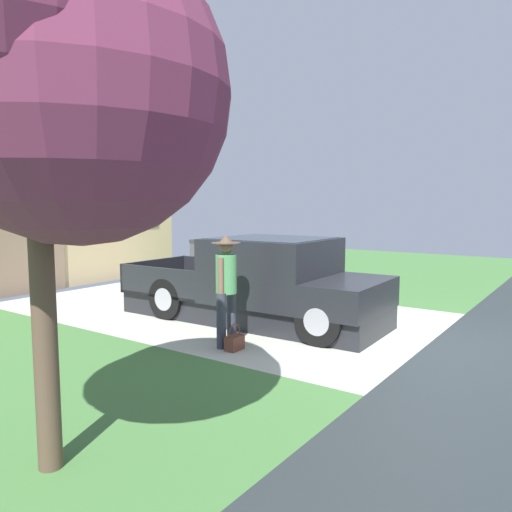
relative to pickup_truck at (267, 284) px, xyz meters
name	(u,v)px	position (x,y,z in m)	size (l,w,h in m)	color
pickup_truck	(267,284)	(0.00, 0.00, 0.00)	(2.19, 5.23, 1.61)	black
person_with_hat	(226,282)	(-1.65, -0.34, 0.29)	(0.51, 0.46, 1.76)	#333842
handbag	(234,342)	(-1.78, -0.60, -0.60)	(0.30, 0.18, 0.41)	brown
front_yard_tree	(62,67)	(-5.27, -1.65, 2.54)	(2.79, 2.45, 4.59)	brown
wheeled_trash_bin	(205,257)	(3.73, 4.82, -0.11)	(0.60, 0.72, 1.15)	#424247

